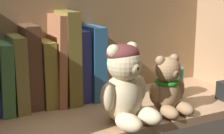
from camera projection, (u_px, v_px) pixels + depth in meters
The scene contains 13 objects.
shelf_board at pixel (123, 110), 86.20cm from camera, with size 68.52×28.00×2.00cm, color #A87F5B.
shelf_back_panel at pixel (97, 43), 95.39cm from camera, with size 70.92×1.20×31.67cm, color olive.
book_2 at pixel (3, 77), 81.49cm from camera, with size 2.84×13.18×16.59cm, color #3D6D3C.
book_3 at pixel (16, 72), 82.74cm from camera, with size 2.93×12.96×17.98cm, color olive.
book_4 at pixel (30, 66), 84.01cm from camera, with size 3.39×9.89×20.20cm, color brown.
book_5 at pixel (45, 72), 86.05cm from camera, with size 3.12×11.16×16.24cm, color olive.
book_6 at pixel (55, 59), 86.58cm from camera, with size 1.90×12.99×22.40cm, color #A0623F.
book_7 at pixel (66, 57), 87.79cm from camera, with size 3.36×13.25×23.18cm, color olive.
book_8 at pixel (79, 65), 89.88cm from camera, with size 2.89×10.30×18.22cm, color navy.
book_9 at pixel (91, 62), 91.33cm from camera, with size 3.53×12.42×19.11cm, color #2D669B.
teddy_bear_larger at pixel (125, 86), 74.29cm from camera, with size 13.26×13.62×17.40cm.
teddy_bear_smaller at pixel (168, 88), 80.64cm from camera, with size 10.03×10.22×13.70cm.
pillar_candle at pixel (172, 82), 92.62cm from camera, with size 5.83×5.83×8.00cm, color #2D7A66.
Camera 1 is at (-39.77, -71.07, 31.31)cm, focal length 55.71 mm.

